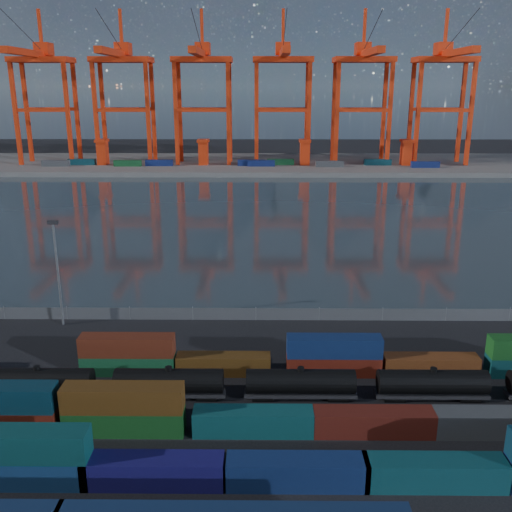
{
  "coord_description": "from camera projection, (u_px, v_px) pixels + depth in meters",
  "views": [
    {
      "loc": [
        0.81,
        -55.69,
        35.56
      ],
      "look_at": [
        0.0,
        30.0,
        10.0
      ],
      "focal_mm": 40.0,
      "sensor_mm": 36.0,
      "label": 1
    }
  ],
  "objects": [
    {
      "name": "container_row_south",
      "position": [
        216.0,
        464.0,
        52.42
      ],
      "size": [
        141.86,
        2.66,
        5.67
      ],
      "color": "#46494C",
      "rests_on": "ground"
    },
    {
      "name": "waterfront_fence",
      "position": [
        256.0,
        314.0,
        90.08
      ],
      "size": [
        160.12,
        0.12,
        2.2
      ],
      "color": "#595B5E",
      "rests_on": "ground"
    },
    {
      "name": "gantry_cranes",
      "position": [
        242.0,
        72.0,
        246.53
      ],
      "size": [
        200.92,
        49.77,
        67.39
      ],
      "color": "red",
      "rests_on": "ground"
    },
    {
      "name": "ground",
      "position": [
        253.0,
        419.0,
        63.54
      ],
      "size": [
        700.0,
        700.0,
        0.0
      ],
      "primitive_type": "plane",
      "color": "black",
      "rests_on": "ground"
    },
    {
      "name": "harbor_water",
      "position": [
        258.0,
        215.0,
        164.15
      ],
      "size": [
        700.0,
        700.0,
        0.0
      ],
      "primitive_type": "plane",
      "color": "#29363C",
      "rests_on": "ground"
    },
    {
      "name": "far_quay",
      "position": [
        260.0,
        164.0,
        264.49
      ],
      "size": [
        700.0,
        70.0,
        2.0
      ],
      "primitive_type": "cube",
      "color": "#514F4C",
      "rests_on": "ground"
    },
    {
      "name": "distant_mountains",
      "position": [
        285.0,
        15.0,
        1533.21
      ],
      "size": [
        2470.0,
        1100.0,
        520.0
      ],
      "color": "#1E2630",
      "rests_on": "ground"
    },
    {
      "name": "straddle_carriers",
      "position": [
        254.0,
        151.0,
        252.98
      ],
      "size": [
        140.0,
        7.0,
        11.1
      ],
      "color": "red",
      "rests_on": "far_quay"
    },
    {
      "name": "yard_light_mast",
      "position": [
        57.0,
        267.0,
        86.07
      ],
      "size": [
        1.6,
        0.4,
        16.6
      ],
      "color": "slate",
      "rests_on": "ground"
    },
    {
      "name": "quay_containers",
      "position": [
        235.0,
        163.0,
        250.0
      ],
      "size": [
        172.58,
        10.99,
        2.6
      ],
      "color": "navy",
      "rests_on": "far_quay"
    },
    {
      "name": "container_row_north",
      "position": [
        397.0,
        360.0,
        72.8
      ],
      "size": [
        127.69,
        2.45,
        5.22
      ],
      "color": "navy",
      "rests_on": "ground"
    },
    {
      "name": "container_row_mid",
      "position": [
        201.0,
        417.0,
        60.46
      ],
      "size": [
        141.76,
        2.59,
        5.53
      ],
      "color": "#38393C",
      "rests_on": "ground"
    },
    {
      "name": "tanker_string",
      "position": [
        300.0,
        383.0,
        67.07
      ],
      "size": [
        106.28,
        2.85,
        4.08
      ],
      "color": "black",
      "rests_on": "ground"
    }
  ]
}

